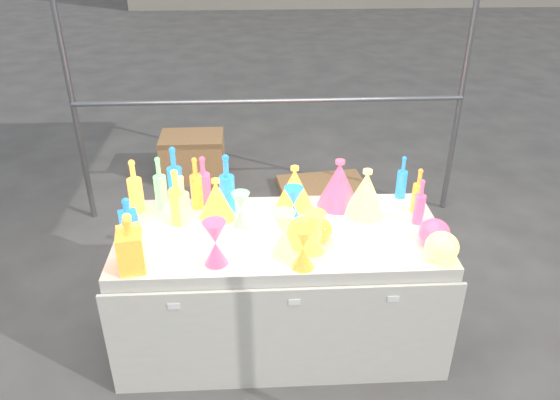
{
  "coord_description": "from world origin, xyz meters",
  "views": [
    {
      "loc": [
        -0.13,
        -2.55,
        2.38
      ],
      "look_at": [
        0.0,
        0.0,
        0.95
      ],
      "focal_mm": 35.0,
      "sensor_mm": 36.0,
      "label": 1
    }
  ],
  "objects_px": {
    "lampshade_0": "(216,198)",
    "hourglass_0": "(303,248)",
    "cardboard_box_closed": "(193,157)",
    "decanter_0": "(130,238)",
    "globe_0": "(304,234)",
    "display_table": "(280,286)",
    "bottle_0": "(177,197)"
  },
  "relations": [
    {
      "from": "lampshade_0",
      "to": "hourglass_0",
      "type": "bearing_deg",
      "value": -43.18
    },
    {
      "from": "hourglass_0",
      "to": "cardboard_box_closed",
      "type": "bearing_deg",
      "value": 107.69
    },
    {
      "from": "cardboard_box_closed",
      "to": "hourglass_0",
      "type": "relative_size",
      "value": 2.56
    },
    {
      "from": "decanter_0",
      "to": "globe_0",
      "type": "xyz_separation_m",
      "value": [
        0.88,
        0.09,
        -0.06
      ]
    },
    {
      "from": "display_table",
      "to": "decanter_0",
      "type": "distance_m",
      "value": 0.95
    },
    {
      "from": "hourglass_0",
      "to": "lampshade_0",
      "type": "xyz_separation_m",
      "value": [
        -0.45,
        0.51,
        0.01
      ]
    },
    {
      "from": "decanter_0",
      "to": "cardboard_box_closed",
      "type": "bearing_deg",
      "value": 71.45
    },
    {
      "from": "display_table",
      "to": "globe_0",
      "type": "xyz_separation_m",
      "value": [
        0.12,
        -0.14,
        0.45
      ]
    },
    {
      "from": "decanter_0",
      "to": "globe_0",
      "type": "relative_size",
      "value": 1.47
    },
    {
      "from": "cardboard_box_closed",
      "to": "globe_0",
      "type": "bearing_deg",
      "value": -70.8
    },
    {
      "from": "decanter_0",
      "to": "lampshade_0",
      "type": "relative_size",
      "value": 1.15
    },
    {
      "from": "bottle_0",
      "to": "cardboard_box_closed",
      "type": "bearing_deg",
      "value": 94.0
    },
    {
      "from": "globe_0",
      "to": "display_table",
      "type": "bearing_deg",
      "value": 129.36
    },
    {
      "from": "bottle_0",
      "to": "lampshade_0",
      "type": "height_order",
      "value": "bottle_0"
    },
    {
      "from": "display_table",
      "to": "cardboard_box_closed",
      "type": "relative_size",
      "value": 3.16
    },
    {
      "from": "cardboard_box_closed",
      "to": "globe_0",
      "type": "height_order",
      "value": "globe_0"
    },
    {
      "from": "globe_0",
      "to": "decanter_0",
      "type": "bearing_deg",
      "value": -174.34
    },
    {
      "from": "cardboard_box_closed",
      "to": "hourglass_0",
      "type": "distance_m",
      "value": 2.75
    },
    {
      "from": "cardboard_box_closed",
      "to": "decanter_0",
      "type": "height_order",
      "value": "decanter_0"
    },
    {
      "from": "lampshade_0",
      "to": "decanter_0",
      "type": "bearing_deg",
      "value": -128.93
    },
    {
      "from": "decanter_0",
      "to": "globe_0",
      "type": "bearing_deg",
      "value": -11.78
    },
    {
      "from": "cardboard_box_closed",
      "to": "globe_0",
      "type": "relative_size",
      "value": 3.04
    },
    {
      "from": "bottle_0",
      "to": "globe_0",
      "type": "relative_size",
      "value": 1.75
    },
    {
      "from": "display_table",
      "to": "bottle_0",
      "type": "relative_size",
      "value": 5.48
    },
    {
      "from": "cardboard_box_closed",
      "to": "hourglass_0",
      "type": "xyz_separation_m",
      "value": [
        0.81,
        -2.54,
        0.65
      ]
    },
    {
      "from": "cardboard_box_closed",
      "to": "globe_0",
      "type": "xyz_separation_m",
      "value": [
        0.83,
        -2.36,
        0.61
      ]
    },
    {
      "from": "bottle_0",
      "to": "lampshade_0",
      "type": "bearing_deg",
      "value": 13.97
    },
    {
      "from": "display_table",
      "to": "bottle_0",
      "type": "bearing_deg",
      "value": 166.93
    },
    {
      "from": "display_table",
      "to": "hourglass_0",
      "type": "bearing_deg",
      "value": -73.43
    },
    {
      "from": "bottle_0",
      "to": "globe_0",
      "type": "bearing_deg",
      "value": -21.9
    },
    {
      "from": "bottle_0",
      "to": "decanter_0",
      "type": "relative_size",
      "value": 1.19
    },
    {
      "from": "bottle_0",
      "to": "globe_0",
      "type": "xyz_separation_m",
      "value": [
        0.69,
        -0.28,
        -0.09
      ]
    }
  ]
}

